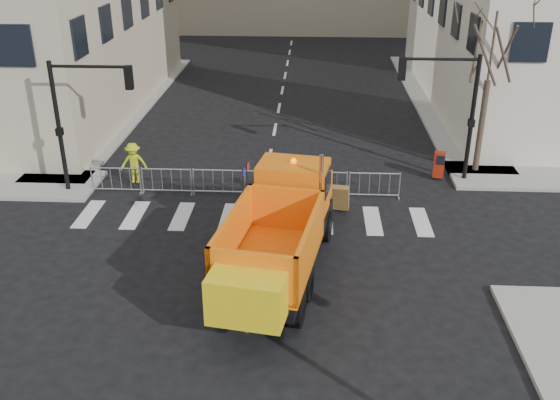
# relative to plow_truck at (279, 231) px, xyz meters

# --- Properties ---
(ground) EXTENTS (120.00, 120.00, 0.00)m
(ground) POSITION_rel_plow_truck_xyz_m (-1.03, -1.37, -1.65)
(ground) COLOR black
(ground) RESTS_ON ground
(sidewalk_back) EXTENTS (64.00, 5.00, 0.15)m
(sidewalk_back) POSITION_rel_plow_truck_xyz_m (-1.03, 7.13, -1.58)
(sidewalk_back) COLOR gray
(sidewalk_back) RESTS_ON ground
(traffic_light_left) EXTENTS (0.18, 0.18, 5.40)m
(traffic_light_left) POSITION_rel_plow_truck_xyz_m (-9.03, 6.13, 1.05)
(traffic_light_left) COLOR black
(traffic_light_left) RESTS_ON ground
(traffic_light_right) EXTENTS (0.18, 0.18, 5.40)m
(traffic_light_right) POSITION_rel_plow_truck_xyz_m (7.47, 8.13, 1.05)
(traffic_light_right) COLOR black
(traffic_light_right) RESTS_ON ground
(crowd_barriers) EXTENTS (12.60, 0.60, 1.10)m
(crowd_barriers) POSITION_rel_plow_truck_xyz_m (-1.78, 6.23, -1.10)
(crowd_barriers) COLOR #9EA0A5
(crowd_barriers) RESTS_ON ground
(street_tree) EXTENTS (3.00, 3.00, 7.50)m
(street_tree) POSITION_rel_plow_truck_xyz_m (8.17, 9.13, 2.10)
(street_tree) COLOR #382B21
(street_tree) RESTS_ON ground
(plow_truck) EXTENTS (4.18, 9.86, 3.71)m
(plow_truck) POSITION_rel_plow_truck_xyz_m (0.00, 0.00, 0.00)
(plow_truck) COLOR black
(plow_truck) RESTS_ON ground
(cop_a) EXTENTS (0.70, 0.62, 1.61)m
(cop_a) POSITION_rel_plow_truck_xyz_m (1.46, 4.50, -0.84)
(cop_a) COLOR black
(cop_a) RESTS_ON ground
(cop_b) EXTENTS (1.00, 0.87, 1.77)m
(cop_b) POSITION_rel_plow_truck_xyz_m (0.11, 5.57, -0.77)
(cop_b) COLOR black
(cop_b) RESTS_ON ground
(cop_c) EXTENTS (1.00, 0.89, 1.63)m
(cop_c) POSITION_rel_plow_truck_xyz_m (-0.27, 4.03, -0.83)
(cop_c) COLOR black
(cop_c) RESTS_ON ground
(worker) EXTENTS (1.17, 0.74, 1.72)m
(worker) POSITION_rel_plow_truck_xyz_m (-6.44, 6.95, -0.64)
(worker) COLOR #B5BF16
(worker) RESTS_ON sidewalk_back
(newspaper_box) EXTENTS (0.52, 0.49, 1.10)m
(newspaper_box) POSITION_rel_plow_truck_xyz_m (6.38, 8.24, -0.95)
(newspaper_box) COLOR #9C1D0C
(newspaper_box) RESTS_ON sidewalk_back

